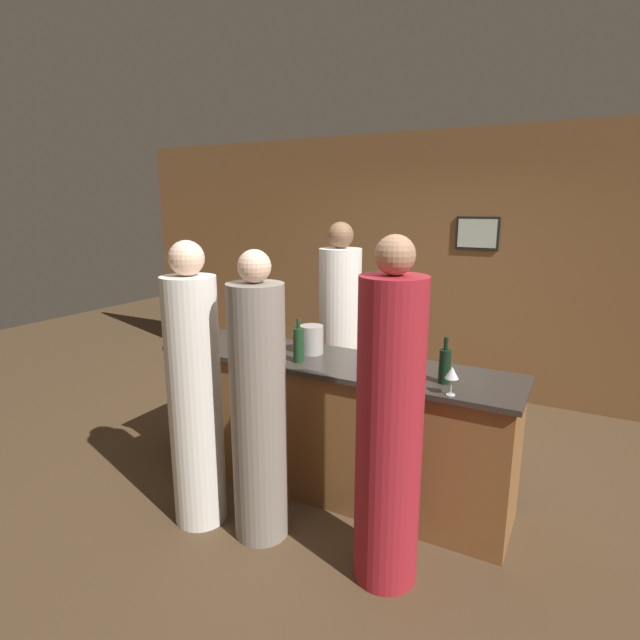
{
  "coord_description": "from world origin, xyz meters",
  "views": [
    {
      "loc": [
        1.52,
        -2.97,
        2.04
      ],
      "look_at": [
        -0.14,
        0.1,
        1.23
      ],
      "focal_mm": 28.0,
      "sensor_mm": 36.0,
      "label": 1
    }
  ],
  "objects_px": {
    "bartender": "(340,338)",
    "wine_bottle_1": "(445,365)",
    "guest_1": "(389,429)",
    "guest_0": "(195,397)",
    "wine_bottle_0": "(299,344)",
    "ice_bucket": "(312,340)",
    "guest_2": "(259,410)"
  },
  "relations": [
    {
      "from": "guest_1",
      "to": "wine_bottle_0",
      "type": "relative_size",
      "value": 6.19
    },
    {
      "from": "bartender",
      "to": "wine_bottle_1",
      "type": "height_order",
      "value": "bartender"
    },
    {
      "from": "guest_1",
      "to": "wine_bottle_1",
      "type": "relative_size",
      "value": 6.59
    },
    {
      "from": "guest_0",
      "to": "bartender",
      "type": "bearing_deg",
      "value": 82.14
    },
    {
      "from": "wine_bottle_1",
      "to": "ice_bucket",
      "type": "distance_m",
      "value": 1.03
    },
    {
      "from": "bartender",
      "to": "wine_bottle_1",
      "type": "distance_m",
      "value": 1.52
    },
    {
      "from": "guest_0",
      "to": "guest_1",
      "type": "distance_m",
      "value": 1.27
    },
    {
      "from": "guest_0",
      "to": "guest_2",
      "type": "height_order",
      "value": "guest_0"
    },
    {
      "from": "guest_0",
      "to": "guest_1",
      "type": "bearing_deg",
      "value": 4.07
    },
    {
      "from": "wine_bottle_0",
      "to": "bartender",
      "type": "bearing_deg",
      "value": 100.2
    },
    {
      "from": "guest_2",
      "to": "wine_bottle_1",
      "type": "xyz_separation_m",
      "value": [
        0.96,
        0.6,
        0.26
      ]
    },
    {
      "from": "guest_0",
      "to": "wine_bottle_1",
      "type": "relative_size",
      "value": 6.37
    },
    {
      "from": "bartender",
      "to": "guest_1",
      "type": "distance_m",
      "value": 1.85
    },
    {
      "from": "guest_0",
      "to": "wine_bottle_1",
      "type": "bearing_deg",
      "value": 25.56
    },
    {
      "from": "guest_2",
      "to": "wine_bottle_0",
      "type": "bearing_deg",
      "value": 93.89
    },
    {
      "from": "wine_bottle_1",
      "to": "guest_0",
      "type": "bearing_deg",
      "value": -154.44
    },
    {
      "from": "guest_0",
      "to": "wine_bottle_1",
      "type": "xyz_separation_m",
      "value": [
        1.4,
        0.67,
        0.23
      ]
    },
    {
      "from": "guest_1",
      "to": "ice_bucket",
      "type": "xyz_separation_m",
      "value": [
        -0.88,
        0.73,
        0.2
      ]
    },
    {
      "from": "guest_0",
      "to": "ice_bucket",
      "type": "relative_size",
      "value": 8.87
    },
    {
      "from": "guest_0",
      "to": "wine_bottle_0",
      "type": "bearing_deg",
      "value": 56.33
    },
    {
      "from": "guest_2",
      "to": "guest_0",
      "type": "bearing_deg",
      "value": -171.07
    },
    {
      "from": "bartender",
      "to": "guest_0",
      "type": "relative_size",
      "value": 1.03
    },
    {
      "from": "guest_1",
      "to": "ice_bucket",
      "type": "relative_size",
      "value": 9.18
    },
    {
      "from": "guest_1",
      "to": "guest_2",
      "type": "xyz_separation_m",
      "value": [
        -0.83,
        -0.02,
        -0.05
      ]
    },
    {
      "from": "guest_2",
      "to": "wine_bottle_1",
      "type": "bearing_deg",
      "value": 32.05
    },
    {
      "from": "wine_bottle_1",
      "to": "ice_bucket",
      "type": "bearing_deg",
      "value": 171.19
    },
    {
      "from": "bartender",
      "to": "wine_bottle_1",
      "type": "xyz_separation_m",
      "value": [
        1.17,
        -0.94,
        0.21
      ]
    },
    {
      "from": "wine_bottle_1",
      "to": "ice_bucket",
      "type": "xyz_separation_m",
      "value": [
        -1.01,
        0.16,
        -0.01
      ]
    },
    {
      "from": "wine_bottle_0",
      "to": "wine_bottle_1",
      "type": "height_order",
      "value": "wine_bottle_0"
    },
    {
      "from": "guest_1",
      "to": "ice_bucket",
      "type": "bearing_deg",
      "value": 140.24
    },
    {
      "from": "guest_1",
      "to": "wine_bottle_1",
      "type": "distance_m",
      "value": 0.63
    },
    {
      "from": "guest_1",
      "to": "bartender",
      "type": "bearing_deg",
      "value": 124.42
    }
  ]
}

